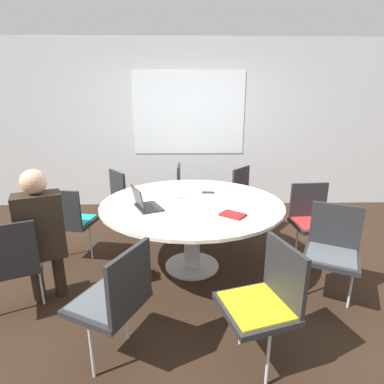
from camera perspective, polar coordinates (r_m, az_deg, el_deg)
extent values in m
plane|color=black|center=(3.35, 0.00, -13.93)|extent=(16.00, 16.00, 0.00)
cube|color=silver|center=(5.08, -0.57, 12.48)|extent=(8.00, 0.06, 2.70)
cube|color=white|center=(5.03, -0.57, 14.72)|extent=(1.80, 0.01, 1.30)
cylinder|color=#B7B7BC|center=(3.34, 0.00, -13.79)|extent=(0.58, 0.58, 0.02)
cylinder|color=#B7B7BC|center=(3.18, 0.00, -8.24)|extent=(0.17, 0.17, 0.69)
cylinder|color=silver|center=(3.05, 0.00, -2.07)|extent=(1.83, 1.83, 0.03)
cube|color=#262628|center=(2.90, -30.99, -11.77)|extent=(0.58, 0.57, 0.04)
cube|color=teal|center=(2.89, -31.07, -11.31)|extent=(0.51, 0.50, 0.01)
cube|color=#262628|center=(2.64, -31.96, -9.39)|extent=(0.39, 0.20, 0.40)
cylinder|color=silver|center=(2.99, -26.80, -15.27)|extent=(0.02, 0.02, 0.41)
cube|color=#262628|center=(2.17, -15.77, -19.62)|extent=(0.57, 0.58, 0.04)
cube|color=#4C5156|center=(2.16, -15.82, -19.05)|extent=(0.50, 0.51, 0.01)
cube|color=#262628|center=(1.94, -11.69, -16.14)|extent=(0.21, 0.39, 0.40)
cylinder|color=silver|center=(2.21, -18.61, -26.66)|extent=(0.02, 0.02, 0.41)
cylinder|color=silver|center=(2.41, -12.38, -21.90)|extent=(0.02, 0.02, 0.41)
cube|color=#262628|center=(2.09, 11.95, -20.87)|extent=(0.53, 0.54, 0.04)
cube|color=gold|center=(2.08, 11.99, -20.30)|extent=(0.46, 0.48, 0.01)
cube|color=#262628|center=(2.06, 17.20, -14.53)|extent=(0.15, 0.41, 0.40)
cylinder|color=silver|center=(2.12, 14.24, -28.43)|extent=(0.02, 0.02, 0.41)
cylinder|color=silver|center=(2.35, 9.28, -22.87)|extent=(0.02, 0.02, 0.41)
cube|color=#262628|center=(2.87, 24.96, -11.26)|extent=(0.59, 0.58, 0.04)
cube|color=#4C5156|center=(2.85, 25.03, -10.79)|extent=(0.52, 0.51, 0.01)
cube|color=#262628|center=(2.96, 25.66, -5.81)|extent=(0.38, 0.22, 0.40)
cylinder|color=silver|center=(2.98, 28.00, -15.59)|extent=(0.02, 0.02, 0.41)
cylinder|color=silver|center=(2.98, 20.87, -14.68)|extent=(0.02, 0.02, 0.41)
cube|color=#262628|center=(3.52, 22.30, -5.86)|extent=(0.46, 0.45, 0.04)
cube|color=red|center=(3.51, 22.34, -5.46)|extent=(0.41, 0.39, 0.01)
cube|color=#262628|center=(3.61, 21.30, -1.48)|extent=(0.42, 0.06, 0.40)
cylinder|color=silver|center=(3.69, 24.45, -8.94)|extent=(0.02, 0.02, 0.41)
cylinder|color=silver|center=(3.53, 19.25, -9.48)|extent=(0.02, 0.02, 0.41)
cube|color=#262628|center=(4.21, 11.46, -1.36)|extent=(0.60, 0.61, 0.04)
cube|color=red|center=(4.20, 11.48, -1.02)|extent=(0.53, 0.53, 0.01)
cube|color=#262628|center=(4.24, 9.29, 1.97)|extent=(0.29, 0.34, 0.40)
cylinder|color=silver|center=(4.43, 12.38, -3.60)|extent=(0.02, 0.02, 0.41)
cylinder|color=silver|center=(4.13, 10.11, -4.96)|extent=(0.02, 0.02, 0.41)
cube|color=#262628|center=(4.41, 0.04, -0.23)|extent=(0.43, 0.45, 0.04)
cube|color=gold|center=(4.40, 0.04, 0.10)|extent=(0.38, 0.40, 0.01)
cube|color=#262628|center=(4.36, -2.53, 2.55)|extent=(0.04, 0.42, 0.40)
cylinder|color=silver|center=(4.65, 0.04, -2.28)|extent=(0.02, 0.02, 0.41)
cylinder|color=silver|center=(4.31, 0.03, -3.80)|extent=(0.02, 0.02, 0.41)
cube|color=#262628|center=(4.21, -11.40, -1.35)|extent=(0.60, 0.60, 0.04)
cube|color=olive|center=(4.20, -11.42, -1.01)|extent=(0.53, 0.53, 0.01)
cube|color=#262628|center=(4.07, -14.00, 1.10)|extent=(0.28, 0.35, 0.40)
cylinder|color=silver|center=(4.44, -12.32, -3.59)|extent=(0.02, 0.02, 0.41)
cylinder|color=silver|center=(4.13, -10.06, -4.95)|extent=(0.02, 0.02, 0.41)
cube|color=#262628|center=(3.59, -21.63, -5.35)|extent=(0.51, 0.49, 0.04)
cube|color=teal|center=(3.58, -21.68, -4.96)|extent=(0.44, 0.43, 0.01)
cube|color=#262628|center=(3.36, -23.65, -3.02)|extent=(0.42, 0.10, 0.40)
cylinder|color=silver|center=(3.76, -23.68, -8.32)|extent=(0.02, 0.02, 0.41)
cylinder|color=silver|center=(3.59, -18.73, -8.97)|extent=(0.02, 0.02, 0.41)
cylinder|color=#2D2319|center=(3.07, -27.45, -14.08)|extent=(0.10, 0.10, 0.45)
cylinder|color=#2D2319|center=(3.06, -24.01, -13.68)|extent=(0.10, 0.10, 0.45)
cube|color=#2D2319|center=(2.77, -26.94, -5.79)|extent=(0.42, 0.35, 0.55)
sphere|color=tan|center=(2.66, -27.97, 1.74)|extent=(0.20, 0.20, 0.20)
cube|color=#232326|center=(2.88, -8.25, -2.89)|extent=(0.32, 0.37, 0.02)
cube|color=#232326|center=(2.82, -10.25, -1.10)|extent=(0.18, 0.30, 0.20)
cube|color=black|center=(2.82, -10.13, -1.08)|extent=(0.15, 0.27, 0.17)
cube|color=maroon|center=(2.68, 7.78, -4.31)|extent=(0.26, 0.25, 0.02)
cylinder|color=white|center=(3.12, -3.00, -0.55)|extent=(0.08, 0.08, 0.09)
cube|color=black|center=(3.35, 3.14, -0.08)|extent=(0.15, 0.08, 0.01)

